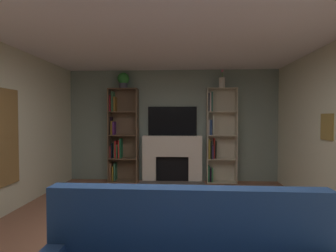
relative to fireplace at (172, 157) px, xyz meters
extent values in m
plane|color=#905F49|center=(0.00, -3.15, -0.57)|extent=(7.82, 7.82, 0.00)
cube|color=gray|center=(0.00, 0.14, 0.76)|extent=(5.12, 0.06, 2.66)
cube|color=olive|center=(2.48, -1.99, 0.80)|extent=(0.03, 0.32, 0.41)
cube|color=#A89745|center=(2.47, -1.99, 0.80)|extent=(0.01, 0.26, 0.35)
cube|color=white|center=(0.00, -3.15, 2.12)|extent=(5.12, 6.64, 0.06)
cube|color=white|center=(-0.54, 0.00, -0.27)|extent=(0.32, 0.21, 0.60)
cube|color=white|center=(0.54, 0.00, -0.27)|extent=(0.32, 0.21, 0.60)
cube|color=white|center=(0.00, 0.00, 0.27)|extent=(1.41, 0.21, 0.49)
cube|color=black|center=(0.00, 0.07, -0.27)|extent=(0.77, 0.08, 0.60)
cube|color=#5A5552|center=(0.00, -0.25, -0.56)|extent=(1.51, 0.30, 0.03)
cube|color=black|center=(0.00, 0.08, 0.87)|extent=(1.16, 0.06, 0.69)
cube|color=brown|center=(-1.49, -0.06, 0.53)|extent=(0.02, 0.33, 2.21)
cube|color=brown|center=(-0.82, -0.06, 0.53)|extent=(0.02, 0.33, 2.21)
cube|color=brown|center=(-1.16, 0.10, 0.53)|extent=(0.69, 0.02, 2.21)
cube|color=brown|center=(-1.16, -0.06, -0.56)|extent=(0.65, 0.33, 0.02)
cube|color=brown|center=(-1.45, -0.04, -0.34)|extent=(0.04, 0.26, 0.42)
cube|color=olive|center=(-1.41, -0.04, -0.38)|extent=(0.02, 0.26, 0.35)
cube|color=#356F51|center=(-1.37, -0.01, -0.35)|extent=(0.04, 0.20, 0.41)
cube|color=brown|center=(-1.16, -0.06, -0.02)|extent=(0.65, 0.33, 0.02)
cube|color=#AC3735|center=(-1.46, -0.03, 0.13)|extent=(0.03, 0.24, 0.29)
cube|color=black|center=(-1.42, -0.05, 0.17)|extent=(0.02, 0.27, 0.35)
cube|color=#31633B|center=(-1.38, -0.02, 0.18)|extent=(0.02, 0.22, 0.38)
cube|color=red|center=(-1.34, -0.04, 0.19)|extent=(0.03, 0.27, 0.41)
cube|color=#3B7044|center=(-1.30, -0.04, 0.15)|extent=(0.03, 0.25, 0.32)
cube|color=red|center=(-1.25, -0.04, 0.20)|extent=(0.03, 0.26, 0.42)
cube|color=#24804F|center=(-1.22, -0.04, 0.22)|extent=(0.02, 0.26, 0.46)
cube|color=brown|center=(-1.16, -0.06, 0.53)|extent=(0.65, 0.33, 0.02)
cube|color=black|center=(-1.46, -0.01, 0.75)|extent=(0.03, 0.21, 0.43)
cube|color=olive|center=(-1.43, -0.04, 0.71)|extent=(0.03, 0.26, 0.33)
cube|color=#5A297E|center=(-1.39, -0.02, 0.70)|extent=(0.04, 0.21, 0.31)
cube|color=brown|center=(-1.16, -0.06, 1.08)|extent=(0.65, 0.33, 0.02)
cube|color=#AC202D|center=(-1.46, -0.03, 1.29)|extent=(0.02, 0.24, 0.39)
cube|color=#396D4C|center=(-1.42, -0.01, 1.33)|extent=(0.04, 0.21, 0.47)
cube|color=olive|center=(-1.36, -0.02, 1.27)|extent=(0.03, 0.23, 0.35)
cube|color=brown|center=(-1.16, -0.06, 1.63)|extent=(0.65, 0.33, 0.02)
cube|color=beige|center=(0.82, -0.03, 0.53)|extent=(0.02, 0.29, 2.21)
cube|color=beige|center=(1.49, -0.03, 0.53)|extent=(0.02, 0.29, 2.21)
cube|color=beige|center=(1.16, 0.10, 0.53)|extent=(0.69, 0.02, 2.21)
cube|color=beige|center=(1.16, -0.03, -0.56)|extent=(0.65, 0.29, 0.02)
cube|color=#246C47|center=(0.86, -0.01, -0.37)|extent=(0.03, 0.20, 0.37)
cube|color=black|center=(0.90, 0.00, -0.39)|extent=(0.03, 0.18, 0.32)
cube|color=#3B814F|center=(0.94, -0.02, -0.40)|extent=(0.03, 0.21, 0.31)
cube|color=beige|center=(1.16, -0.03, -0.02)|extent=(0.65, 0.29, 0.02)
cube|color=olive|center=(0.86, -0.03, 0.21)|extent=(0.04, 0.24, 0.45)
cube|color=black|center=(0.91, -0.03, 0.19)|extent=(0.03, 0.24, 0.41)
cube|color=#4D3169|center=(0.95, -0.03, 0.14)|extent=(0.03, 0.23, 0.31)
cube|color=#AF2C21|center=(0.99, 0.00, 0.23)|extent=(0.02, 0.18, 0.47)
cube|color=black|center=(1.02, 0.00, 0.19)|extent=(0.02, 0.19, 0.41)
cube|color=beige|center=(1.16, -0.03, 0.53)|extent=(0.65, 0.29, 0.02)
cube|color=beige|center=(0.85, -0.03, 0.72)|extent=(0.03, 0.23, 0.37)
cube|color=navy|center=(0.91, -0.01, 0.72)|extent=(0.04, 0.20, 0.36)
cube|color=beige|center=(0.96, -0.02, 0.77)|extent=(0.03, 0.22, 0.45)
cube|color=beige|center=(1.16, -0.03, 1.08)|extent=(0.65, 0.29, 0.02)
cube|color=black|center=(0.85, 0.00, 1.31)|extent=(0.03, 0.18, 0.43)
cube|color=beige|center=(0.89, -0.01, 1.31)|extent=(0.03, 0.21, 0.44)
cube|color=#2D6456|center=(0.93, 0.01, 1.32)|extent=(0.03, 0.16, 0.46)
cube|color=beige|center=(1.16, -0.03, 1.63)|extent=(0.65, 0.29, 0.02)
cylinder|color=#464B5F|center=(-1.16, -0.04, 1.70)|extent=(0.19, 0.19, 0.13)
sphere|color=#2D8135|center=(-1.16, -0.04, 1.87)|extent=(0.28, 0.28, 0.28)
cylinder|color=beige|center=(1.16, -0.04, 1.75)|extent=(0.14, 0.14, 0.24)
cylinder|color=#4C7F3F|center=(1.16, -0.04, 1.95)|extent=(0.01, 0.01, 0.15)
sphere|color=#E06094|center=(1.16, -0.04, 2.02)|extent=(0.04, 0.04, 0.04)
cylinder|color=#4C7F3F|center=(1.16, -0.05, 1.95)|extent=(0.01, 0.01, 0.15)
sphere|color=#E06094|center=(1.16, -0.05, 2.02)|extent=(0.05, 0.05, 0.05)
cylinder|color=#4C7F3F|center=(1.17, -0.07, 1.96)|extent=(0.01, 0.01, 0.17)
sphere|color=#E06094|center=(1.17, -0.07, 2.04)|extent=(0.04, 0.04, 0.04)
cylinder|color=#4C7F3F|center=(1.16, -0.04, 1.96)|extent=(0.01, 0.01, 0.17)
sphere|color=#E06094|center=(1.16, -0.04, 2.04)|extent=(0.05, 0.05, 0.05)
cube|color=#284A89|center=(0.28, -4.24, 0.15)|extent=(2.09, 0.18, 0.54)
cube|color=brown|center=(0.27, -3.67, -0.18)|extent=(0.89, 0.43, 0.04)
cylinder|color=brown|center=(-0.15, -3.48, -0.39)|extent=(0.05, 0.05, 0.37)
cylinder|color=brown|center=(0.69, -3.48, -0.39)|extent=(0.05, 0.05, 0.37)
camera|label=1|loc=(0.23, -6.15, 0.94)|focal=27.80mm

